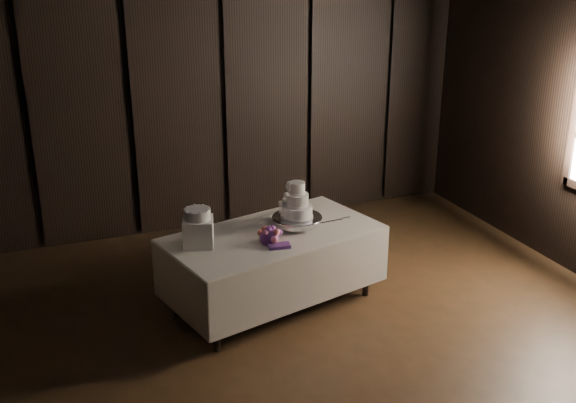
{
  "coord_description": "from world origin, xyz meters",
  "views": [
    {
      "loc": [
        -2.17,
        -4.16,
        3.23
      ],
      "look_at": [
        -0.08,
        1.28,
        1.05
      ],
      "focal_mm": 42.0,
      "sensor_mm": 36.0,
      "label": 1
    }
  ],
  "objects_px": {
    "display_table": "(273,266)",
    "wedding_cake": "(295,204)",
    "box_pedestal": "(198,232)",
    "small_cake": "(197,214)",
    "cake_stand": "(297,221)",
    "bouquet": "(269,236)"
  },
  "relations": [
    {
      "from": "display_table",
      "to": "wedding_cake",
      "type": "bearing_deg",
      "value": -0.32
    },
    {
      "from": "box_pedestal",
      "to": "small_cake",
      "type": "height_order",
      "value": "small_cake"
    },
    {
      "from": "box_pedestal",
      "to": "small_cake",
      "type": "relative_size",
      "value": 1.11
    },
    {
      "from": "display_table",
      "to": "box_pedestal",
      "type": "relative_size",
      "value": 8.42
    },
    {
      "from": "cake_stand",
      "to": "bouquet",
      "type": "height_order",
      "value": "bouquet"
    },
    {
      "from": "box_pedestal",
      "to": "small_cake",
      "type": "xyz_separation_m",
      "value": [
        0.0,
        0.0,
        0.17
      ]
    },
    {
      "from": "display_table",
      "to": "small_cake",
      "type": "height_order",
      "value": "small_cake"
    },
    {
      "from": "display_table",
      "to": "small_cake",
      "type": "bearing_deg",
      "value": 167.43
    },
    {
      "from": "display_table",
      "to": "bouquet",
      "type": "distance_m",
      "value": 0.48
    },
    {
      "from": "cake_stand",
      "to": "box_pedestal",
      "type": "xyz_separation_m",
      "value": [
        -0.99,
        -0.1,
        0.08
      ]
    },
    {
      "from": "cake_stand",
      "to": "small_cake",
      "type": "xyz_separation_m",
      "value": [
        -0.99,
        -0.1,
        0.25
      ]
    },
    {
      "from": "bouquet",
      "to": "small_cake",
      "type": "distance_m",
      "value": 0.67
    },
    {
      "from": "bouquet",
      "to": "cake_stand",
      "type": "bearing_deg",
      "value": 37.17
    },
    {
      "from": "display_table",
      "to": "cake_stand",
      "type": "distance_m",
      "value": 0.48
    },
    {
      "from": "display_table",
      "to": "bouquet",
      "type": "xyz_separation_m",
      "value": [
        -0.11,
        -0.21,
        0.41
      ]
    },
    {
      "from": "cake_stand",
      "to": "small_cake",
      "type": "height_order",
      "value": "small_cake"
    },
    {
      "from": "wedding_cake",
      "to": "small_cake",
      "type": "distance_m",
      "value": 0.97
    },
    {
      "from": "small_cake",
      "to": "wedding_cake",
      "type": "bearing_deg",
      "value": 5.26
    },
    {
      "from": "display_table",
      "to": "small_cake",
      "type": "xyz_separation_m",
      "value": [
        -0.71,
        -0.03,
        0.64
      ]
    },
    {
      "from": "box_pedestal",
      "to": "display_table",
      "type": "bearing_deg",
      "value": 2.05
    },
    {
      "from": "wedding_cake",
      "to": "bouquet",
      "type": "distance_m",
      "value": 0.48
    },
    {
      "from": "box_pedestal",
      "to": "wedding_cake",
      "type": "bearing_deg",
      "value": 5.26
    }
  ]
}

